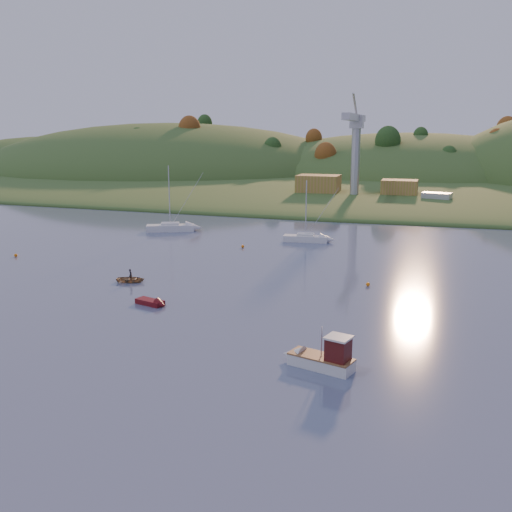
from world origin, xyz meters
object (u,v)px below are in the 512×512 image
(fishing_boat, at_px, (317,357))
(canoe, at_px, (131,279))
(red_tender, at_px, (155,303))
(sailboat_near, at_px, (170,227))
(sailboat_far, at_px, (305,238))

(fishing_boat, bearing_deg, canoe, -18.13)
(fishing_boat, height_order, canoe, fishing_boat)
(red_tender, bearing_deg, sailboat_near, 130.60)
(red_tender, bearing_deg, fishing_boat, -11.66)
(canoe, bearing_deg, sailboat_near, 5.48)
(fishing_boat, relative_size, red_tender, 1.57)
(fishing_boat, distance_m, sailboat_near, 67.35)
(fishing_boat, height_order, red_tender, fishing_boat)
(sailboat_near, height_order, canoe, sailboat_near)
(sailboat_near, xyz_separation_m, canoe, (11.84, -35.39, -0.42))
(sailboat_near, xyz_separation_m, red_tender, (19.48, -43.43, -0.51))
(fishing_boat, distance_m, sailboat_far, 53.58)
(canoe, xyz_separation_m, red_tender, (7.64, -8.04, -0.09))
(sailboat_far, bearing_deg, canoe, -120.30)
(sailboat_far, bearing_deg, fishing_boat, -81.84)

